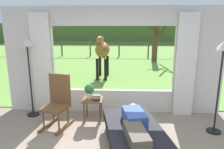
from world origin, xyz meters
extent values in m
cube|color=beige|center=(-2.02, 2.26, 1.27)|extent=(1.15, 0.12, 2.55)
cube|color=beige|center=(2.02, 2.26, 1.27)|extent=(1.15, 0.12, 2.55)
cube|color=beige|center=(0.00, 2.26, 0.28)|extent=(2.90, 0.12, 0.55)
cube|color=beige|center=(0.00, 2.26, 2.33)|extent=(2.90, 0.12, 0.45)
cube|color=silver|center=(-1.69, 2.12, 1.20)|extent=(0.44, 0.10, 2.40)
cube|color=silver|center=(1.69, 2.12, 1.20)|extent=(0.44, 0.10, 2.40)
cube|color=olive|center=(0.00, 13.16, 0.01)|extent=(36.00, 21.68, 0.02)
cube|color=#47622F|center=(0.00, 23.00, 1.20)|extent=(36.00, 2.00, 2.40)
cube|color=black|center=(0.45, 0.60, 0.12)|extent=(1.11, 1.69, 0.24)
cube|color=black|center=(0.45, 0.60, 0.33)|extent=(1.21, 1.84, 0.18)
cube|color=#334C8C|center=(0.45, 0.75, 0.53)|extent=(0.45, 0.65, 0.22)
cube|color=#4C4238|center=(0.45, 0.16, 0.51)|extent=(0.40, 0.72, 0.18)
sphere|color=tan|center=(0.45, 1.13, 0.53)|extent=(0.20, 0.20, 0.20)
cube|color=brown|center=(-1.16, 1.31, 0.44)|extent=(0.59, 0.59, 0.06)
cube|color=brown|center=(-1.10, 1.51, 0.78)|extent=(0.48, 0.19, 0.68)
cube|color=brown|center=(-1.35, 1.37, 0.03)|extent=(0.24, 0.67, 0.06)
cube|color=brown|center=(-0.97, 1.26, 0.03)|extent=(0.24, 0.67, 0.06)
cylinder|color=brown|center=(-1.38, 1.19, 0.24)|extent=(0.04, 0.04, 0.38)
cylinder|color=brown|center=(-1.03, 1.09, 0.24)|extent=(0.04, 0.04, 0.38)
cylinder|color=brown|center=(-1.28, 1.53, 0.24)|extent=(0.04, 0.04, 0.38)
cylinder|color=brown|center=(-0.94, 1.44, 0.24)|extent=(0.04, 0.04, 0.38)
cube|color=brown|center=(-0.42, 1.67, 0.51)|extent=(0.44, 0.44, 0.03)
cylinder|color=brown|center=(-0.59, 1.50, 0.24)|extent=(0.04, 0.04, 0.49)
cylinder|color=brown|center=(-0.25, 1.50, 0.24)|extent=(0.04, 0.04, 0.49)
cylinder|color=brown|center=(-0.59, 1.84, 0.24)|extent=(0.04, 0.04, 0.49)
cylinder|color=brown|center=(-0.25, 1.84, 0.24)|extent=(0.04, 0.04, 0.49)
cylinder|color=silver|center=(-0.50, 1.73, 0.58)|extent=(0.14, 0.14, 0.12)
sphere|color=#2D6B2D|center=(-0.50, 1.73, 0.73)|extent=(0.22, 0.22, 0.22)
cube|color=black|center=(-0.33, 1.61, 0.53)|extent=(0.18, 0.15, 0.03)
cube|color=#B22D28|center=(-0.34, 1.61, 0.57)|extent=(0.18, 0.15, 0.03)
cube|color=beige|center=(-0.33, 1.61, 0.59)|extent=(0.16, 0.14, 0.02)
cube|color=#337247|center=(-0.33, 1.60, 0.62)|extent=(0.17, 0.14, 0.03)
cylinder|color=black|center=(-1.91, 1.90, 0.01)|extent=(0.28, 0.28, 0.03)
cylinder|color=black|center=(-1.91, 1.90, 0.83)|extent=(0.04, 0.04, 1.66)
cone|color=beige|center=(-1.91, 1.90, 1.75)|extent=(0.32, 0.32, 0.18)
cylinder|color=black|center=(2.10, 1.27, 0.01)|extent=(0.28, 0.28, 0.03)
cylinder|color=black|center=(2.10, 1.27, 0.83)|extent=(0.04, 0.04, 1.66)
cone|color=beige|center=(2.10, 1.27, 1.75)|extent=(0.32, 0.32, 0.18)
ellipsoid|color=brown|center=(-0.57, 5.60, 1.17)|extent=(0.59, 1.25, 0.60)
cylinder|color=brown|center=(-0.59, 4.92, 1.48)|extent=(0.27, 0.61, 0.53)
ellipsoid|color=brown|center=(-0.59, 4.68, 1.63)|extent=(0.21, 0.48, 0.24)
cube|color=black|center=(-0.58, 5.00, 1.51)|extent=(0.09, 0.43, 0.32)
cylinder|color=black|center=(-0.56, 6.20, 1.02)|extent=(0.10, 0.10, 0.55)
cylinder|color=black|center=(-0.42, 5.18, 0.45)|extent=(0.11, 0.11, 0.85)
cylinder|color=black|center=(-0.74, 5.18, 0.45)|extent=(0.11, 0.11, 0.85)
cylinder|color=black|center=(-0.40, 6.02, 0.45)|extent=(0.11, 0.11, 0.85)
cylinder|color=black|center=(-0.72, 6.02, 0.45)|extent=(0.11, 0.11, 0.85)
cylinder|color=#4C3823|center=(2.13, 9.69, 1.19)|extent=(0.32, 0.32, 2.35)
cylinder|color=#47331E|center=(2.65, 9.86, 1.92)|extent=(0.49, 1.28, 1.02)
cylinder|color=#47331E|center=(2.43, 9.38, 2.44)|extent=(0.65, 0.64, 1.03)
cylinder|color=#47331E|center=(2.31, 9.38, 1.79)|extent=(0.85, 0.56, 0.55)
cylinder|color=#47331E|center=(2.03, 9.37, 1.83)|extent=(0.81, 0.34, 0.65)
cylinder|color=#47331E|center=(2.48, 10.06, 2.54)|extent=(1.01, 0.94, 0.87)
cylinder|color=brown|center=(-8.00, 11.64, 0.57)|extent=(0.10, 0.10, 1.10)
cylinder|color=brown|center=(-6.00, 11.64, 0.57)|extent=(0.10, 0.10, 1.10)
cylinder|color=brown|center=(-4.00, 11.64, 0.57)|extent=(0.10, 0.10, 1.10)
cylinder|color=brown|center=(-2.00, 11.64, 0.57)|extent=(0.10, 0.10, 1.10)
cylinder|color=brown|center=(0.00, 11.64, 0.57)|extent=(0.10, 0.10, 1.10)
cylinder|color=brown|center=(2.00, 11.64, 0.57)|extent=(0.10, 0.10, 1.10)
cylinder|color=brown|center=(4.00, 11.64, 0.57)|extent=(0.10, 0.10, 1.10)
cylinder|color=brown|center=(6.00, 11.64, 0.57)|extent=(0.10, 0.10, 1.10)
cube|color=brown|center=(0.00, 11.64, 0.97)|extent=(16.00, 0.06, 0.08)
camera|label=1|loc=(0.22, -2.68, 2.10)|focal=33.35mm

